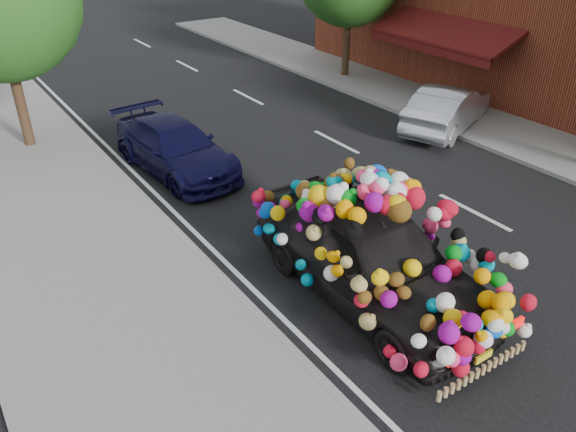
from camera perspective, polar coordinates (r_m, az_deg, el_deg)
name	(u,v)px	position (r m, az deg, el deg)	size (l,w,h in m)	color
ground	(351,263)	(11.00, 6.37, -4.79)	(100.00, 100.00, 0.00)	black
sidewalk	(138,348)	(9.31, -14.95, -12.85)	(4.00, 60.00, 0.12)	gray
kerb	(246,304)	(9.86, -4.29, -8.87)	(0.15, 60.00, 0.13)	gray
footpath_far	(496,128)	(18.34, 20.37, 8.36)	(3.00, 40.00, 0.12)	gray
lane_markings	(474,212)	(13.32, 18.36, 0.40)	(6.00, 50.00, 0.01)	silver
plush_art_car	(372,236)	(9.59, 8.50, -1.99)	(2.43, 5.21, 2.34)	black
navy_sedan	(175,147)	(14.66, -11.40, 6.85)	(1.76, 4.33, 1.26)	black
silver_hatchback	(448,108)	(17.77, 15.92, 10.52)	(1.41, 4.04, 1.33)	#B5B6BC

